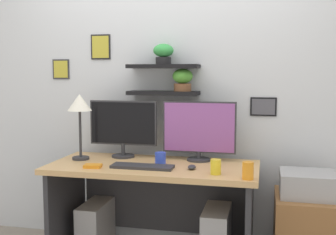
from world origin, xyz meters
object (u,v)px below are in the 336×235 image
desk_lamp (80,107)px  pen_cup (216,167)px  desk (155,191)px  printer (308,184)px  monitor_left (123,126)px  drawer_cabinet (306,234)px  monitor_right (199,130)px  scissors_tray (93,166)px  water_cup (248,171)px  keyboard (142,167)px  computer_tower_left (96,227)px  coffee_mug (160,158)px  computer_mouse (192,167)px

desk_lamp → pen_cup: 1.15m
desk → printer: bearing=3.5°
monitor_left → drawer_cabinet: size_ratio=0.99×
monitor_left → printer: bearing=-4.0°
monitor_right → printer: (0.79, -0.10, -0.35)m
drawer_cabinet → scissors_tray: bearing=-167.9°
monitor_right → water_cup: size_ratio=5.07×
keyboard → computer_tower_left: bearing=155.0°
monitor_left → scissors_tray: bearing=-101.4°
drawer_cabinet → computer_tower_left: 1.59m
pen_cup → coffee_mug: bearing=154.6°
keyboard → computer_mouse: size_ratio=4.89×
scissors_tray → printer: size_ratio=0.32×
scissors_tray → printer: 1.52m
scissors_tray → computer_tower_left: 0.64m
desk_lamp → drawer_cabinet: bearing=2.4°
desk → computer_tower_left: bearing=176.3°
monitor_right → water_cup: (0.39, -0.49, -0.18)m
monitor_left → computer_tower_left: size_ratio=1.36×
monitor_right → scissors_tray: bearing=-149.0°
monitor_right → scissors_tray: (-0.69, -0.42, -0.22)m
keyboard → computer_mouse: bearing=6.4°
computer_tower_left → desk_lamp: bearing=-158.8°
coffee_mug → drawer_cabinet: size_ratio=0.16×
monitor_right → drawer_cabinet: 1.06m
pen_cup → computer_tower_left: bearing=164.1°
desk → desk_lamp: desk_lamp is taller
desk → water_cup: 0.81m
keyboard → monitor_left: bearing=127.1°
monitor_left → water_cup: monitor_left is taller
monitor_right → computer_mouse: (-0.00, -0.30, -0.22)m
coffee_mug → drawer_cabinet: 1.17m
desk_lamp → water_cup: (1.28, -0.32, -0.35)m
coffee_mug → pen_cup: size_ratio=0.90×
coffee_mug → water_cup: 0.70m
drawer_cabinet → computer_tower_left: bearing=-178.8°
drawer_cabinet → printer: (0.00, -0.00, 0.36)m
drawer_cabinet → printer: 0.36m
desk_lamp → drawer_cabinet: desk_lamp is taller
scissors_tray → drawer_cabinet: scissors_tray is taller
desk → monitor_right: 0.57m
monitor_right → desk_lamp: bearing=-169.2°
coffee_mug → computer_tower_left: 0.81m
keyboard → desk_lamp: bearing=162.6°
water_cup → drawer_cabinet: size_ratio=0.20×
computer_mouse → coffee_mug: 0.27m
printer → computer_mouse: bearing=-165.5°
desk_lamp → scissors_tray: bearing=-50.2°
drawer_cabinet → printer: size_ratio=1.46×
scissors_tray → computer_tower_left: bearing=110.8°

